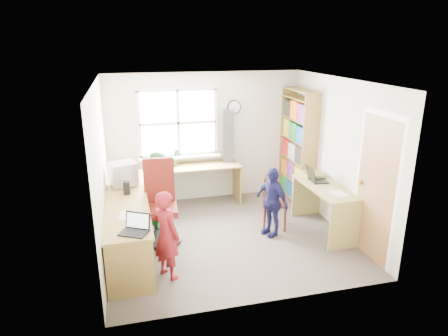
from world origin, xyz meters
name	(u,v)px	position (x,y,z in m)	size (l,w,h in m)	color
room	(227,160)	(0.01, 0.10, 1.22)	(3.64, 3.44, 2.44)	#433B34
l_desk	(142,227)	(-1.31, -0.28, 0.46)	(2.38, 2.95, 0.75)	olive
right_desk	(326,198)	(1.57, -0.16, 0.55)	(0.63, 1.32, 0.76)	#9E914F
bookshelf	(298,149)	(1.65, 1.19, 1.00)	(0.30, 1.02, 2.10)	olive
swivel_chair	(161,206)	(-1.01, 0.17, 0.54)	(0.62, 0.62, 1.26)	black
wooden_chair	(271,199)	(0.77, 0.18, 0.48)	(0.50, 0.50, 0.89)	#481C18
crt_monitor	(123,174)	(-1.52, 0.67, 0.94)	(0.46, 0.43, 0.37)	#ACABB0
laptop_left	(136,228)	(-1.40, -1.00, 0.80)	(0.41, 0.39, 0.22)	black
laptop_right	(315,178)	(1.49, 0.11, 0.81)	(0.31, 0.37, 0.24)	black
speaker_a	(127,188)	(-1.48, 0.28, 0.85)	(0.10, 0.10, 0.19)	black
speaker_b	(124,176)	(-1.52, 0.87, 0.84)	(0.11, 0.11, 0.18)	black
cd_tower	(228,136)	(0.40, 1.53, 1.24)	(0.23, 0.21, 0.97)	black
game_box	(314,174)	(1.57, 0.32, 0.79)	(0.36, 0.36, 0.06)	red
paper_a	(128,216)	(-1.49, -0.52, 0.75)	(0.24, 0.32, 0.00)	silver
paper_b	(338,193)	(1.57, -0.49, 0.76)	(0.20, 0.28, 0.00)	silver
potted_plant	(175,158)	(-0.61, 1.48, 0.91)	(0.18, 0.14, 0.32)	#296735
person_red	(166,235)	(-1.03, -0.87, 0.59)	(0.43, 0.28, 1.18)	maroon
person_green	(159,189)	(-0.98, 0.67, 0.63)	(0.61, 0.48, 1.26)	#2D723C
person_navy	(272,202)	(0.68, -0.08, 0.55)	(0.65, 0.27, 1.10)	#161645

